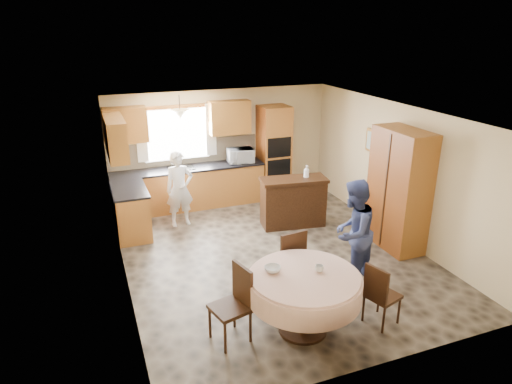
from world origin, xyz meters
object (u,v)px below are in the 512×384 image
Objects in this scene: person_dining at (353,232)px; person_sink at (180,189)px; oven_tower at (274,152)px; dining_table at (304,287)px; cupboard at (399,190)px; chair_back at (289,258)px; chair_left at (235,300)px; chair_right at (380,292)px; sideboard at (293,203)px.

person_sink is at bearing -90.86° from person_dining.
dining_table is at bearing -108.54° from oven_tower.
cupboard is 2.62m from chair_back.
chair_back is at bearing -37.13° from person_dining.
oven_tower is 2.03× the size of chair_back.
chair_back is 3.19m from person_sink.
chair_left is 0.67× the size of person_sink.
oven_tower reaches higher than chair_right.
dining_table is 1.04m from chair_right.
chair_right is 0.59× the size of person_sink.
cupboard reaches higher than sideboard.
person_sink is 0.90× the size of person_dining.
sideboard is at bearing -25.22° from person_sink.
chair_right is 1.18m from person_dining.
chair_back is at bearing 109.42° from chair_left.
person_sink is at bearing -160.68° from oven_tower.
oven_tower reaches higher than person_sink.
oven_tower reaches higher than chair_left.
dining_table is (-1.60, -4.77, -0.40)m from oven_tower.
oven_tower is 1.63× the size of sideboard.
chair_right is (0.79, -1.16, -0.08)m from chair_back.
dining_table is at bearing 58.84° from chair_right.
dining_table is 1.53m from person_dining.
chair_left is at bearing 168.10° from dining_table.
dining_table is at bearing -104.64° from sideboard.
sideboard reaches higher than chair_right.
chair_back is 0.62× the size of person_dining.
person_sink is at bearing 164.15° from chair_left.
oven_tower is 5.05m from dining_table.
dining_table is at bearing 70.27° from chair_back.
oven_tower is 2.09× the size of chair_left.
sideboard is 1.28× the size of chair_left.
person_dining is at bearing -60.21° from person_sink.
cupboard is 4.15m from person_sink.
cupboard is at bearing 174.66° from person_dining.
dining_table is at bearing -148.37° from cupboard.
chair_right is (-1.67, -1.89, -0.58)m from cupboard.
chair_back is at bearing -163.43° from cupboard.
sideboard is at bearing -22.81° from chair_right.
person_dining is (-0.35, -3.91, -0.22)m from oven_tower.
person_sink is at bearing 5.64° from chair_right.
sideboard is 2.08m from cupboard.
sideboard is 0.86× the size of person_sink.
person_dining is (2.03, -3.08, 0.08)m from person_sink.
person_sink reaches higher than sideboard.
chair_left is 0.60× the size of person_dining.
person_dining is at bearing 34.52° from dining_table.
sideboard is 3.66m from chair_left.
chair_back is at bearing -108.46° from sideboard.
chair_back is (-2.46, -0.73, -0.51)m from cupboard.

